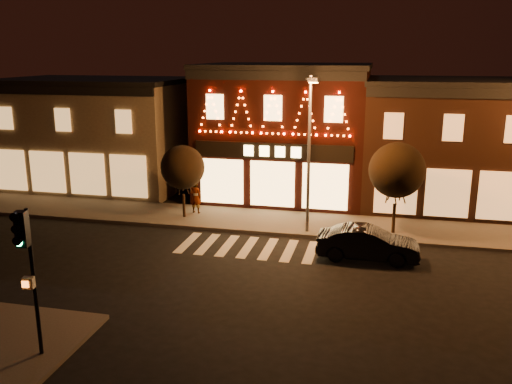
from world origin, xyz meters
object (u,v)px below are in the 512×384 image
(pedestrian, at_px, (196,197))
(traffic_signal_near, at_px, (27,255))
(streetlamp_mid, at_px, (310,143))
(dark_sedan, at_px, (368,243))

(pedestrian, bearing_deg, traffic_signal_near, 98.98)
(streetlamp_mid, distance_m, pedestrian, 7.84)
(streetlamp_mid, xyz_separation_m, dark_sedan, (3.04, -2.65, -3.97))
(streetlamp_mid, relative_size, pedestrian, 4.22)
(traffic_signal_near, relative_size, dark_sedan, 1.02)
(streetlamp_mid, height_order, dark_sedan, streetlamp_mid)
(dark_sedan, relative_size, pedestrian, 2.44)
(streetlamp_mid, xyz_separation_m, pedestrian, (-6.63, 2.07, -3.64))
(streetlamp_mid, bearing_deg, pedestrian, 174.43)
(dark_sedan, bearing_deg, pedestrian, 64.78)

